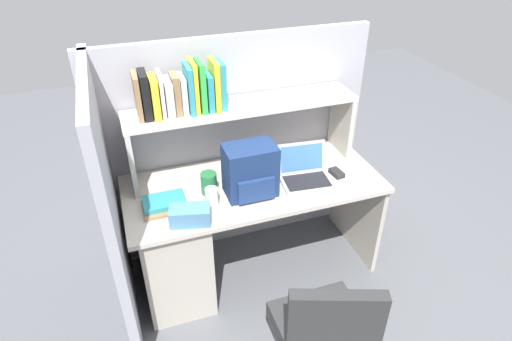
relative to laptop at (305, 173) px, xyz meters
name	(u,v)px	position (x,y,z in m)	size (l,w,h in m)	color
ground_plane	(254,266)	(-0.31, 0.07, -0.78)	(8.00, 8.00, 0.00)	#595B60
desk	(196,235)	(-0.70, 0.07, -0.38)	(1.60, 0.70, 0.73)	beige
cubicle_partition_rear	(236,148)	(-0.31, 0.45, -0.01)	(1.84, 0.05, 1.55)	#9E9EA8
cubicle_partition_left	(112,209)	(-1.16, 0.02, -0.01)	(0.05, 1.06, 1.55)	#9E9EA8
overhead_hutch	(243,118)	(-0.31, 0.27, 0.30)	(1.44, 0.28, 0.45)	#BCB7AC
reference_books_on_shelf	(182,91)	(-0.67, 0.27, 0.53)	(0.51, 0.19, 0.29)	olive
laptop	(305,173)	(0.00, 0.00, 0.00)	(0.33, 0.29, 0.22)	#B7BABF
backpack	(251,171)	(-0.36, -0.03, 0.10)	(0.30, 0.22, 0.32)	navy
computer_mouse	(337,173)	(0.22, -0.02, -0.03)	(0.06, 0.10, 0.03)	#262628
paper_cup	(212,197)	(-0.61, -0.06, 0.00)	(0.08, 0.08, 0.11)	white
tissue_box	(190,215)	(-0.77, -0.18, 0.00)	(0.22, 0.12, 0.10)	teal
snack_canister	(209,183)	(-0.60, 0.06, 0.02)	(0.10, 0.10, 0.14)	#26723F
desk_book_stack	(164,204)	(-0.88, 0.00, -0.03)	(0.25, 0.19, 0.05)	olive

